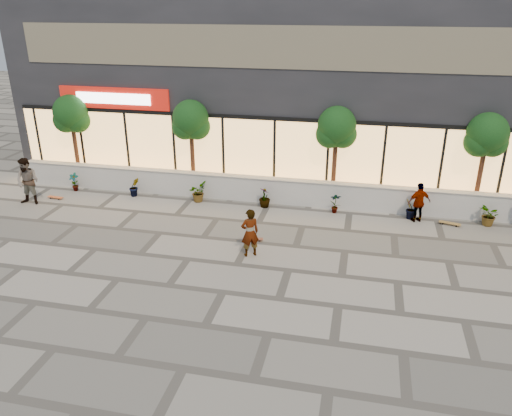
% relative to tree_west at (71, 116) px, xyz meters
% --- Properties ---
extents(ground, '(80.00, 80.00, 0.00)m').
position_rel_tree_west_xyz_m(ground, '(9.00, -7.70, -2.99)').
color(ground, '#A69F90').
rests_on(ground, ground).
extents(planter_wall, '(22.00, 0.42, 1.04)m').
position_rel_tree_west_xyz_m(planter_wall, '(9.00, -0.70, -2.46)').
color(planter_wall, silver).
rests_on(planter_wall, ground).
extents(retail_building, '(24.00, 9.17, 8.50)m').
position_rel_tree_west_xyz_m(retail_building, '(9.00, 4.79, 1.26)').
color(retail_building, '#242529').
rests_on(retail_building, ground).
extents(shrub_a, '(0.43, 0.29, 0.81)m').
position_rel_tree_west_xyz_m(shrub_a, '(0.50, -1.25, -2.58)').
color(shrub_a, '#133E16').
rests_on(shrub_a, ground).
extents(shrub_b, '(0.57, 0.57, 0.81)m').
position_rel_tree_west_xyz_m(shrub_b, '(3.30, -1.25, -2.58)').
color(shrub_b, '#133E16').
rests_on(shrub_b, ground).
extents(shrub_c, '(0.68, 0.77, 0.81)m').
position_rel_tree_west_xyz_m(shrub_c, '(6.10, -1.25, -2.58)').
color(shrub_c, '#133E16').
rests_on(shrub_c, ground).
extents(shrub_d, '(0.64, 0.64, 0.81)m').
position_rel_tree_west_xyz_m(shrub_d, '(8.90, -1.25, -2.58)').
color(shrub_d, '#133E16').
rests_on(shrub_d, ground).
extents(shrub_e, '(0.46, 0.35, 0.81)m').
position_rel_tree_west_xyz_m(shrub_e, '(11.70, -1.25, -2.58)').
color(shrub_e, '#133E16').
rests_on(shrub_e, ground).
extents(shrub_f, '(0.55, 0.57, 0.81)m').
position_rel_tree_west_xyz_m(shrub_f, '(14.50, -1.25, -2.58)').
color(shrub_f, '#133E16').
rests_on(shrub_f, ground).
extents(shrub_g, '(0.77, 0.84, 0.81)m').
position_rel_tree_west_xyz_m(shrub_g, '(17.30, -1.25, -2.58)').
color(shrub_g, '#133E16').
rests_on(shrub_g, ground).
extents(tree_west, '(1.60, 1.50, 3.92)m').
position_rel_tree_west_xyz_m(tree_west, '(0.00, 0.00, 0.00)').
color(tree_west, '#4E2B1B').
rests_on(tree_west, ground).
extents(tree_midwest, '(1.60, 1.50, 3.92)m').
position_rel_tree_west_xyz_m(tree_midwest, '(5.50, 0.00, 0.00)').
color(tree_midwest, '#4E2B1B').
rests_on(tree_midwest, ground).
extents(tree_mideast, '(1.60, 1.50, 3.92)m').
position_rel_tree_west_xyz_m(tree_mideast, '(11.50, 0.00, 0.00)').
color(tree_mideast, '#4E2B1B').
rests_on(tree_mideast, ground).
extents(tree_east, '(1.60, 1.50, 3.92)m').
position_rel_tree_west_xyz_m(tree_east, '(17.00, 0.00, 0.00)').
color(tree_east, '#4E2B1B').
rests_on(tree_east, ground).
extents(skater_center, '(0.71, 0.64, 1.62)m').
position_rel_tree_west_xyz_m(skater_center, '(9.26, -5.37, -2.17)').
color(skater_center, silver).
rests_on(skater_center, ground).
extents(skater_left, '(0.97, 0.77, 1.92)m').
position_rel_tree_west_xyz_m(skater_left, '(-0.44, -2.98, -2.03)').
color(skater_left, '#968461').
rests_on(skater_left, ground).
extents(skater_right_near, '(0.97, 0.70, 1.52)m').
position_rel_tree_west_xyz_m(skater_right_near, '(14.77, -1.40, -2.23)').
color(skater_right_near, silver).
rests_on(skater_right_near, ground).
extents(skateboard_center, '(0.72, 0.30, 0.08)m').
position_rel_tree_west_xyz_m(skateboard_center, '(9.12, -4.33, -2.92)').
color(skateboard_center, brown).
rests_on(skateboard_center, ground).
extents(skateboard_left, '(0.71, 0.24, 0.08)m').
position_rel_tree_west_xyz_m(skateboard_left, '(0.19, -2.28, -2.92)').
color(skateboard_left, '#DD5929').
rests_on(skateboard_left, ground).
extents(skateboard_right_near, '(0.79, 0.38, 0.09)m').
position_rel_tree_west_xyz_m(skateboard_right_near, '(15.93, -1.50, -2.91)').
color(skateboard_right_near, olive).
rests_on(skateboard_right_near, ground).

